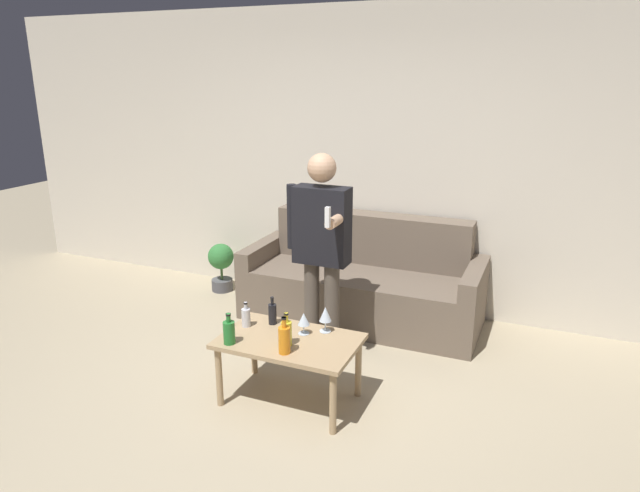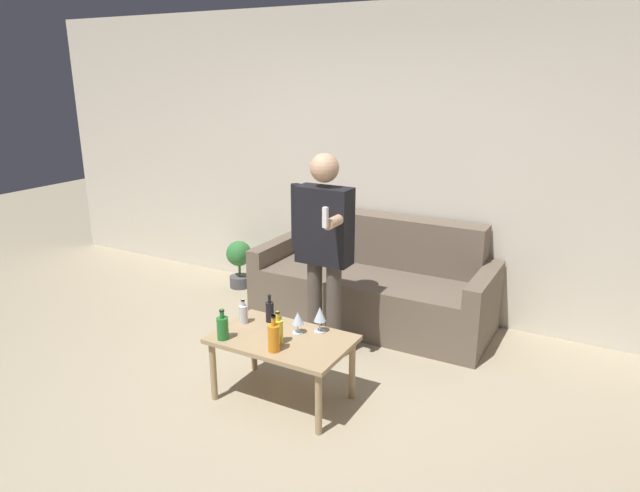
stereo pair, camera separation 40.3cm
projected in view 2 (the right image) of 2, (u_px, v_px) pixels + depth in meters
The scene contains 13 objects.
ground_plane at pixel (237, 426), 3.58m from camera, with size 16.00×16.00×0.00m, color tan.
wall_back at pixel (386, 162), 5.11m from camera, with size 8.00×0.06×2.70m.
couch at pixel (374, 285), 5.03m from camera, with size 2.07×0.82×0.91m.
coffee_table at pixel (282, 345), 3.77m from camera, with size 0.91×0.57×0.46m.
bottle_orange at pixel (274, 337), 3.54m from camera, with size 0.07×0.07×0.24m.
bottle_green at pixel (223, 327), 3.71m from camera, with size 0.08×0.08×0.21m.
bottle_dark at pixel (243, 314), 3.95m from camera, with size 0.06×0.06×0.18m.
bottle_yellow at pixel (278, 331), 3.65m from camera, with size 0.07×0.07×0.22m.
bottle_red at pixel (270, 311), 3.97m from camera, with size 0.06×0.06×0.20m.
wine_glass_near at pixel (298, 319), 3.79m from camera, with size 0.08×0.08×0.15m.
wine_glass_far at pixel (320, 315), 3.80m from camera, with size 0.08×0.08×0.18m.
person_standing_front at pixel (324, 241), 4.21m from camera, with size 0.48×0.41×1.58m.
potted_plant at pixel (239, 260), 5.81m from camera, with size 0.26×0.26×0.49m.
Camera 2 is at (1.94, -2.45, 2.13)m, focal length 32.00 mm.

